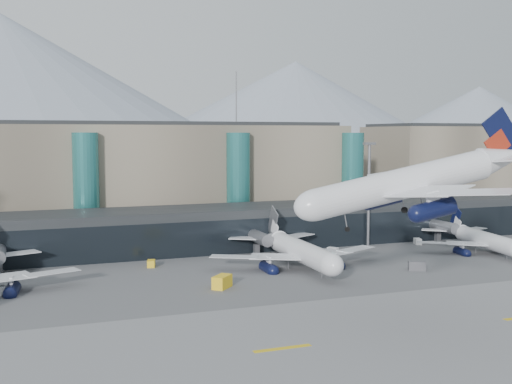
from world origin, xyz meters
The scene contains 17 objects.
ground centered at (0.00, 0.00, 0.00)m, with size 900.00×900.00×0.00m, color #515154.
runway_strip centered at (0.00, -15.00, 0.02)m, with size 400.00×40.00×0.04m, color slate.
runway_markings centered at (0.00, -15.00, 0.05)m, with size 128.00×1.00×0.02m.
concourse centered at (-0.02, 57.73, 4.97)m, with size 170.00×27.00×10.00m.
terminal_main centered at (-25.00, 90.00, 15.44)m, with size 130.00×30.00×31.00m.
terminal_east centered at (95.00, 90.00, 15.44)m, with size 70.00×30.00×31.00m.
teal_towers centered at (-14.99, 74.01, 14.01)m, with size 116.40×19.40×46.00m.
mountain_ridge centered at (15.97, 380.00, 45.74)m, with size 910.00×400.00×110.00m.
lightmast_mid centered at (30.00, 48.00, 14.42)m, with size 3.00×1.20×25.60m.
hero_jet centered at (2.66, -12.98, 22.30)m, with size 37.89×38.40×12.41m.
jet_parked_mid centered at (3.28, 32.59, 4.78)m, with size 39.27×38.19×12.65m.
jet_parked_right centered at (50.95, 32.34, 4.08)m, with size 33.03×33.39×10.79m.
veh_b centered at (-25.51, 41.75, 0.72)m, with size 2.48×1.53×1.43m, color yellow.
veh_c centered at (24.29, 19.12, 0.95)m, with size 3.42×1.81×1.90m, color #4D4D52.
veh_d centered at (42.72, 45.35, 0.75)m, with size 2.62×1.40×1.49m, color silver.
veh_g centered at (17.05, 41.96, 0.69)m, with size 2.38×1.39×1.39m, color silver.
veh_h centered at (-17.29, 18.93, 1.15)m, with size 4.16×2.19×2.30m, color yellow.
Camera 1 is at (-51.76, -89.10, 27.63)m, focal length 45.00 mm.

